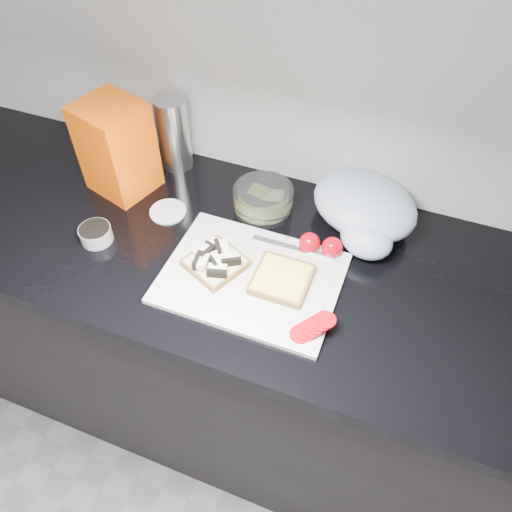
# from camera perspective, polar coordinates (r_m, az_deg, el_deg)

# --- Properties ---
(base_cabinet) EXTENTS (3.50, 0.60, 0.86)m
(base_cabinet) POSITION_cam_1_polar(r_m,az_deg,el_deg) (1.61, -3.46, -9.92)
(base_cabinet) COLOR black
(base_cabinet) RESTS_ON ground
(countertop) EXTENTS (3.50, 0.64, 0.04)m
(countertop) POSITION_cam_1_polar(r_m,az_deg,el_deg) (1.25, -4.40, 1.00)
(countertop) COLOR black
(countertop) RESTS_ON base_cabinet
(cutting_board) EXTENTS (0.40, 0.30, 0.01)m
(cutting_board) POSITION_cam_1_polar(r_m,az_deg,el_deg) (1.15, -0.54, -2.51)
(cutting_board) COLOR silver
(cutting_board) RESTS_ON countertop
(bread_left) EXTENTS (0.16, 0.16, 0.04)m
(bread_left) POSITION_cam_1_polar(r_m,az_deg,el_deg) (1.16, -4.62, -0.59)
(bread_left) COLOR beige
(bread_left) RESTS_ON cutting_board
(bread_right) EXTENTS (0.13, 0.13, 0.02)m
(bread_right) POSITION_cam_1_polar(r_m,az_deg,el_deg) (1.13, 2.96, -2.66)
(bread_right) COLOR beige
(bread_right) RESTS_ON cutting_board
(tomato_slices) EXTENTS (0.10, 0.10, 0.02)m
(tomato_slices) POSITION_cam_1_polar(r_m,az_deg,el_deg) (1.05, 6.51, -8.07)
(tomato_slices) COLOR #AC0310
(tomato_slices) RESTS_ON cutting_board
(knife) EXTENTS (0.20, 0.02, 0.01)m
(knife) POSITION_cam_1_polar(r_m,az_deg,el_deg) (1.19, 5.41, 0.71)
(knife) COLOR silver
(knife) RESTS_ON cutting_board
(seed_tub) EXTENTS (0.08, 0.08, 0.04)m
(seed_tub) POSITION_cam_1_polar(r_m,az_deg,el_deg) (1.28, -17.85, 2.47)
(seed_tub) COLOR gray
(seed_tub) RESTS_ON countertop
(tub_lid) EXTENTS (0.10, 0.10, 0.01)m
(tub_lid) POSITION_cam_1_polar(r_m,az_deg,el_deg) (1.32, -10.02, 5.02)
(tub_lid) COLOR silver
(tub_lid) RESTS_ON countertop
(glass_bowl) EXTENTS (0.15, 0.15, 0.06)m
(glass_bowl) POSITION_cam_1_polar(r_m,az_deg,el_deg) (1.29, 0.84, 6.50)
(glass_bowl) COLOR silver
(glass_bowl) RESTS_ON countertop
(bread_bag) EXTENTS (0.19, 0.18, 0.24)m
(bread_bag) POSITION_cam_1_polar(r_m,az_deg,el_deg) (1.36, -15.61, 11.80)
(bread_bag) COLOR #FE5504
(bread_bag) RESTS_ON countertop
(steel_canister) EXTENTS (0.09, 0.09, 0.21)m
(steel_canister) POSITION_cam_1_polar(r_m,az_deg,el_deg) (1.41, -9.35, 13.62)
(steel_canister) COLOR silver
(steel_canister) RESTS_ON countertop
(grocery_bag) EXTENTS (0.34, 0.33, 0.12)m
(grocery_bag) POSITION_cam_1_polar(r_m,az_deg,el_deg) (1.26, 12.32, 5.29)
(grocery_bag) COLOR #A2B3C8
(grocery_bag) RESTS_ON countertop
(whole_tomatoes) EXTENTS (0.11, 0.06, 0.05)m
(whole_tomatoes) POSITION_cam_1_polar(r_m,az_deg,el_deg) (1.20, 7.42, 1.24)
(whole_tomatoes) COLOR #AC0310
(whole_tomatoes) RESTS_ON countertop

